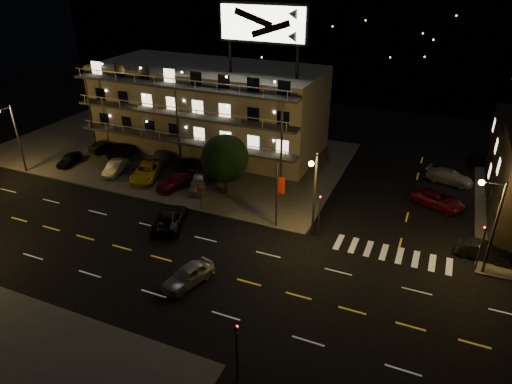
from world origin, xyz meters
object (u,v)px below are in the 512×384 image
at_px(lot_car_4, 198,183).
at_px(lot_car_7, 161,156).
at_px(side_car_0, 483,251).
at_px(road_car_east, 188,275).
at_px(lot_car_2, 147,171).
at_px(road_car_west, 170,218).
at_px(tree, 225,160).

bearing_deg(lot_car_4, lot_car_7, 124.13).
bearing_deg(side_car_0, road_car_east, 127.07).
bearing_deg(road_car_east, lot_car_4, 132.82).
xyz_separation_m(lot_car_2, lot_car_7, (-1.12, 4.59, -0.05)).
bearing_deg(lot_car_4, road_car_west, -105.57).
bearing_deg(road_car_west, lot_car_4, -99.98).
height_order(tree, lot_car_7, tree).
distance_m(lot_car_2, side_car_0, 34.55).
xyz_separation_m(lot_car_2, lot_car_4, (6.75, -0.29, -0.04)).
distance_m(tree, lot_car_4, 4.33).
distance_m(lot_car_2, road_car_west, 10.81).
height_order(lot_car_2, road_car_west, lot_car_2).
xyz_separation_m(lot_car_2, road_car_east, (13.75, -14.21, -0.16)).
xyz_separation_m(side_car_0, road_car_east, (-20.75, -12.33, 0.04)).
bearing_deg(tree, lot_car_7, 157.90).
height_order(tree, side_car_0, tree).
height_order(tree, lot_car_2, tree).
height_order(lot_car_2, lot_car_7, lot_car_2).
relative_size(lot_car_2, road_car_west, 1.01).
relative_size(lot_car_4, side_car_0, 0.98).
bearing_deg(lot_car_7, tree, 134.14).
height_order(lot_car_7, side_car_0, lot_car_7).
xyz_separation_m(tree, road_car_west, (-1.94, -7.64, -3.20)).
relative_size(lot_car_4, lot_car_7, 0.86).
height_order(tree, lot_car_4, tree).
height_order(lot_car_4, lot_car_7, lot_car_4).
height_order(lot_car_2, lot_car_4, lot_car_2).
bearing_deg(lot_car_2, lot_car_4, -19.88).
bearing_deg(road_car_west, lot_car_2, -62.15).
bearing_deg(lot_car_2, tree, -16.45).
xyz_separation_m(tree, lot_car_4, (-3.01, -0.46, -3.07)).
bearing_deg(lot_car_7, road_car_east, 104.58).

